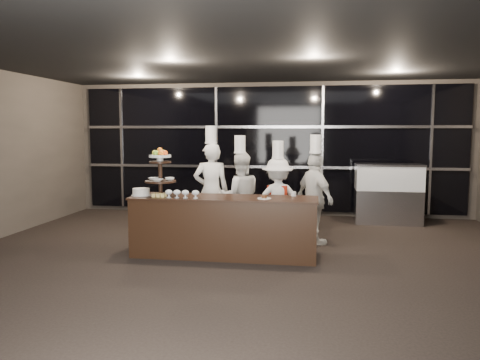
% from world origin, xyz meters
% --- Properties ---
extents(room, '(10.00, 10.00, 10.00)m').
position_xyz_m(room, '(0.00, 0.00, 1.50)').
color(room, black).
rests_on(room, ground).
extents(window_wall, '(8.60, 0.10, 2.80)m').
position_xyz_m(window_wall, '(0.00, 4.94, 1.50)').
color(window_wall, black).
rests_on(window_wall, ground).
extents(buffet_counter, '(2.84, 0.74, 0.92)m').
position_xyz_m(buffet_counter, '(-0.32, 1.27, 0.47)').
color(buffet_counter, black).
rests_on(buffet_counter, ground).
extents(display_stand, '(0.48, 0.48, 0.74)m').
position_xyz_m(display_stand, '(-1.32, 1.27, 1.34)').
color(display_stand, black).
rests_on(display_stand, buffet_counter).
extents(compotes, '(0.52, 0.11, 0.12)m').
position_xyz_m(compotes, '(-0.92, 1.05, 1.00)').
color(compotes, silver).
rests_on(compotes, buffet_counter).
extents(layer_cake, '(0.30, 0.30, 0.11)m').
position_xyz_m(layer_cake, '(-1.62, 1.22, 0.97)').
color(layer_cake, white).
rests_on(layer_cake, buffet_counter).
extents(pastry_squares, '(0.20, 0.13, 0.05)m').
position_xyz_m(pastry_squares, '(-1.28, 1.11, 0.95)').
color(pastry_squares, '#E2C86E').
rests_on(pastry_squares, buffet_counter).
extents(small_plate, '(0.20, 0.20, 0.05)m').
position_xyz_m(small_plate, '(0.31, 1.17, 0.94)').
color(small_plate, white).
rests_on(small_plate, buffet_counter).
extents(chef_cup, '(0.08, 0.08, 0.07)m').
position_xyz_m(chef_cup, '(0.73, 1.52, 0.96)').
color(chef_cup, white).
rests_on(chef_cup, buffet_counter).
extents(display_case, '(1.35, 0.59, 1.24)m').
position_xyz_m(display_case, '(2.55, 4.30, 0.69)').
color(display_case, '#A5A5AA').
rests_on(display_case, ground).
extents(chef_a, '(0.71, 0.56, 2.00)m').
position_xyz_m(chef_a, '(-0.77, 2.41, 0.88)').
color(chef_a, white).
rests_on(chef_a, ground).
extents(chef_b, '(0.89, 0.78, 1.84)m').
position_xyz_m(chef_b, '(-0.25, 2.39, 0.79)').
color(chef_b, white).
rests_on(chef_b, ground).
extents(chef_c, '(1.05, 0.77, 1.75)m').
position_xyz_m(chef_c, '(0.42, 2.31, 0.74)').
color(chef_c, white).
rests_on(chef_c, ground).
extents(chef_d, '(0.85, 0.96, 1.86)m').
position_xyz_m(chef_d, '(1.05, 2.24, 0.80)').
color(chef_d, white).
rests_on(chef_d, ground).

